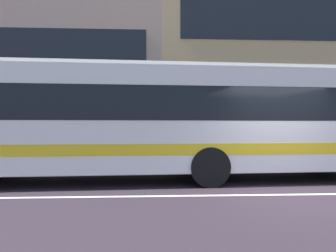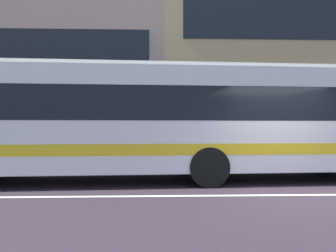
% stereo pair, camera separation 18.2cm
% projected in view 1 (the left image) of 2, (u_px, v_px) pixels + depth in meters
% --- Properties ---
extents(ground_plane, '(160.00, 160.00, 0.00)m').
position_uv_depth(ground_plane, '(297.00, 195.00, 7.36)').
color(ground_plane, '#31262F').
extents(lane_centre_line, '(60.00, 0.16, 0.01)m').
position_uv_depth(lane_centre_line, '(297.00, 194.00, 7.36)').
color(lane_centre_line, silver).
rests_on(lane_centre_line, ground_plane).
extents(hedge_row_far, '(18.42, 1.10, 0.96)m').
position_uv_depth(hedge_row_far, '(241.00, 154.00, 12.82)').
color(hedge_row_far, '#307137').
rests_on(hedge_row_far, ground_plane).
extents(apartment_block_left, '(20.12, 9.32, 9.69)m').
position_uv_depth(apartment_block_left, '(3.00, 75.00, 21.49)').
color(apartment_block_left, tan).
rests_on(apartment_block_left, ground_plane).
extents(transit_bus, '(12.23, 3.16, 3.14)m').
position_uv_depth(transit_bus, '(174.00, 119.00, 9.32)').
color(transit_bus, silver).
rests_on(transit_bus, ground_plane).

